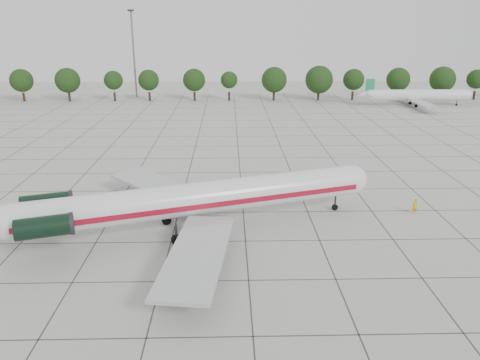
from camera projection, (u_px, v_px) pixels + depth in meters
The scene contains 7 objects.
ground at pixel (243, 212), 57.78m from camera, with size 260.00×260.00×0.00m, color beige.
apron_joints at pixel (240, 174), 71.96m from camera, with size 170.00×170.00×0.02m, color #383838.
main_airliner at pixel (176, 201), 50.93m from camera, with size 45.39×34.69×10.87m.
ground_crew at pixel (415, 206), 57.02m from camera, with size 0.73×0.48×1.99m, color gold.
bg_airliner_d at pixel (417, 95), 128.57m from camera, with size 28.24×27.20×7.40m.
tree_line at pixel (194, 80), 135.96m from camera, with size 249.86×8.44×10.22m.
floodlight_mast at pixel (133, 49), 139.46m from camera, with size 1.60×1.60×25.45m.
Camera 1 is at (-1.71, -53.34, 22.51)m, focal length 35.00 mm.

